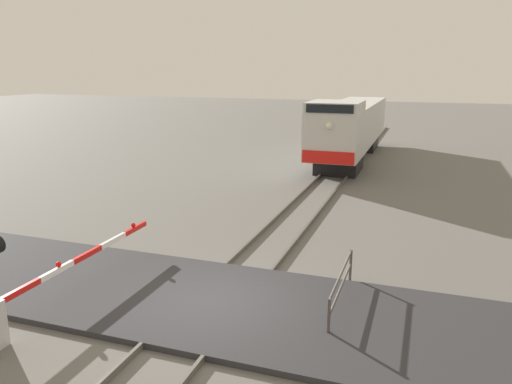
% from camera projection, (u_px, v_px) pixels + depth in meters
% --- Properties ---
extents(ground_plane, '(160.00, 160.00, 0.00)m').
position_uv_depth(ground_plane, '(216.00, 306.00, 12.38)').
color(ground_plane, '#605E59').
extents(rail_track_left, '(0.08, 80.00, 0.15)m').
position_uv_depth(rail_track_left, '(191.00, 299.00, 12.59)').
color(rail_track_left, '#59544C').
rests_on(rail_track_left, ground_plane).
extents(rail_track_right, '(0.08, 80.00, 0.15)m').
position_uv_depth(rail_track_right, '(243.00, 308.00, 12.14)').
color(rail_track_right, '#59544C').
rests_on(rail_track_right, ground_plane).
extents(road_surface, '(36.00, 4.62, 0.15)m').
position_uv_depth(road_surface, '(216.00, 303.00, 12.36)').
color(road_surface, '#2D2D30').
rests_on(road_surface, ground_plane).
extents(locomotive, '(2.78, 15.51, 4.09)m').
position_uv_depth(locomotive, '(351.00, 127.00, 31.47)').
color(locomotive, black).
rests_on(locomotive, ground_plane).
extents(crossing_gate, '(0.36, 6.53, 1.16)m').
position_uv_depth(crossing_gate, '(28.00, 296.00, 11.30)').
color(crossing_gate, silver).
rests_on(crossing_gate, ground_plane).
extents(guard_railing, '(0.08, 3.18, 0.95)m').
position_uv_depth(guard_railing, '(341.00, 284.00, 12.18)').
color(guard_railing, '#4C4742').
rests_on(guard_railing, ground_plane).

